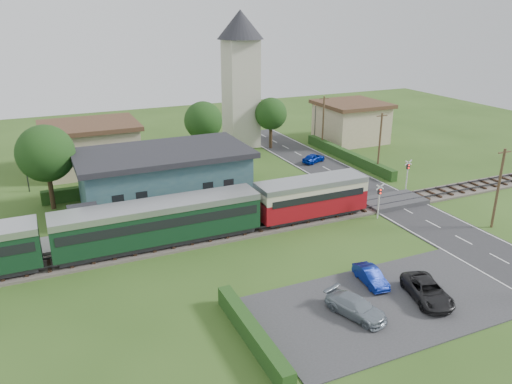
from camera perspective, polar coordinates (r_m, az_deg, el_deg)
name	(u,v)px	position (r m, az deg, el deg)	size (l,w,h in m)	color
ground	(313,229)	(43.08, 6.56, -4.20)	(120.00, 120.00, 0.00)	#2D4C19
railway_track	(302,219)	(44.61, 5.27, -3.10)	(76.00, 3.20, 0.49)	#4C443D
road	(406,210)	(48.62, 16.79, -2.01)	(6.00, 70.00, 0.05)	#28282B
car_park	(388,304)	(33.70, 14.88, -12.22)	(17.00, 9.00, 0.08)	#333335
crossing_deck	(393,201)	(49.95, 15.34, -1.01)	(6.20, 3.40, 0.45)	#333335
platform	(183,223)	(43.76, -8.35, -3.56)	(30.00, 3.00, 0.45)	gray
equipment_hut	(85,223)	(41.96, -19.00, -3.32)	(2.30, 2.30, 2.55)	#BDB6A5
station_building	(164,177)	(48.13, -10.44, 1.71)	(16.00, 9.00, 5.30)	#2B515C
train	(118,228)	(39.04, -15.53, -4.03)	(43.20, 2.90, 3.40)	#232328
church_tower	(241,69)	(66.98, -1.76, 13.84)	(6.00, 6.00, 17.60)	#BDB6A5
house_west	(91,146)	(60.63, -18.35, 4.97)	(10.80, 8.80, 5.50)	tan
house_east	(351,121)	(71.87, 10.79, 7.94)	(8.80, 8.80, 5.50)	tan
hedge_carpark	(252,334)	(29.10, -0.42, -15.88)	(0.80, 9.00, 1.20)	#193814
hedge_roadside	(347,156)	(62.81, 10.40, 4.11)	(0.80, 18.00, 1.20)	#193814
hedge_station	(155,183)	(52.95, -11.51, 1.03)	(22.00, 0.80, 1.30)	#193814
tree_a	(46,154)	(49.09, -22.92, 4.07)	(5.20, 5.20, 8.00)	#332316
tree_b	(203,121)	(60.78, -6.04, 8.10)	(4.60, 4.60, 7.34)	#332316
tree_c	(271,114)	(66.35, 1.72, 8.91)	(4.20, 4.20, 6.78)	#332316
utility_pole_b	(498,188)	(46.43, 25.96, 0.45)	(1.40, 0.22, 7.00)	#473321
utility_pole_c	(380,143)	(57.37, 13.95, 5.44)	(1.40, 0.22, 7.00)	#473321
utility_pole_d	(323,122)	(66.93, 7.67, 7.94)	(1.40, 0.22, 7.00)	#473321
crossing_signal_near	(379,196)	(45.38, 13.92, -0.46)	(0.84, 0.28, 3.28)	silver
crossing_signal_far	(408,171)	(53.28, 16.95, 2.35)	(0.84, 0.28, 3.28)	silver
streetlamp_west	(25,163)	(55.52, -24.91, 3.00)	(0.30, 0.30, 5.15)	#3F3F47
streetlamp_east	(315,118)	(72.14, 6.80, 8.40)	(0.30, 0.30, 5.15)	#3F3F47
car_on_road	(314,158)	(61.15, 6.60, 3.88)	(1.31, 3.27, 1.11)	#03209E
car_park_blue	(371,276)	(35.28, 12.97, -9.35)	(1.16, 3.32, 1.09)	navy
car_park_silver	(356,307)	(31.74, 11.34, -12.76)	(1.65, 4.06, 1.18)	gray
car_park_dark	(427,291)	(34.47, 19.00, -10.62)	(2.06, 4.46, 1.24)	black
pedestrian_near	(253,203)	(44.75, -0.32, -1.23)	(0.65, 0.43, 1.78)	gray
pedestrian_far	(136,220)	(42.45, -13.61, -3.18)	(0.79, 0.61, 1.62)	gray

